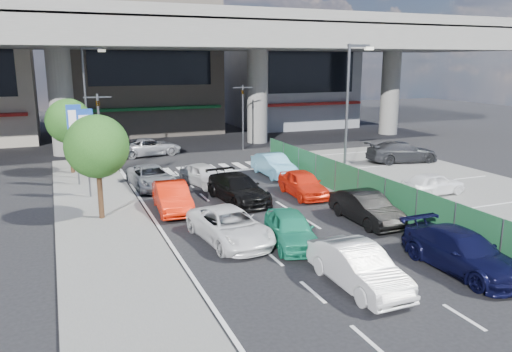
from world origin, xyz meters
name	(u,v)px	position (x,y,z in m)	size (l,w,h in m)	color
ground	(279,228)	(0.00, 0.00, 0.00)	(120.00, 120.00, 0.00)	black
parking_lot	(445,192)	(11.00, 2.00, 0.03)	(12.00, 28.00, 0.06)	#61615F
sidewalk_left	(102,219)	(-7.00, 4.00, 0.06)	(4.00, 30.00, 0.12)	#61615F
fence_run	(370,191)	(5.30, 1.00, 0.90)	(0.16, 22.00, 1.80)	#1D5631
expressway	(164,39)	(0.00, 22.00, 8.76)	(64.00, 14.00, 10.75)	slate
building_center	(142,57)	(0.00, 32.97, 7.49)	(14.00, 10.90, 15.00)	gray
building_east	(290,71)	(16.00, 31.97, 5.99)	(12.00, 10.90, 12.00)	gray
traffic_light_left	(98,115)	(-6.20, 12.00, 3.94)	(1.60, 1.24, 5.20)	#595B60
traffic_light_right	(243,101)	(5.50, 19.00, 3.94)	(1.60, 1.24, 5.20)	#595B60
street_lamp_right	(350,102)	(7.17, 6.00, 4.77)	(1.65, 0.22, 8.00)	#595B60
street_lamp_left	(88,95)	(-6.33, 18.00, 4.77)	(1.65, 0.22, 8.00)	#595B60
signboard_near	(86,141)	(-7.20, 7.99, 3.06)	(0.80, 0.14, 4.70)	#595B60
signboard_far	(75,134)	(-7.60, 10.99, 3.06)	(0.80, 0.14, 4.70)	#595B60
tree_near	(97,147)	(-7.00, 4.00, 3.39)	(2.80, 2.80, 4.80)	#382314
tree_far	(69,121)	(-7.80, 14.50, 3.39)	(2.80, 2.80, 4.80)	#382314
hatch_white_back_mid	(358,267)	(-0.11, -6.20, 0.69)	(1.46, 4.19, 1.38)	silver
minivan_navy_back	(462,252)	(3.93, -6.46, 0.69)	(1.93, 4.76, 1.38)	black
sedan_white_mid_left	(230,226)	(-2.52, -0.79, 0.66)	(2.18, 4.73, 1.31)	white
taxi_teal_mid	(291,229)	(-0.43, -2.03, 0.67)	(1.58, 3.92, 1.34)	#219670
hatch_black_mid_right	(366,208)	(3.91, -0.78, 0.69)	(1.46, 4.19, 1.38)	black
taxi_orange_left	(172,197)	(-3.72, 4.19, 0.69)	(1.46, 4.19, 1.38)	red
sedan_black_mid	(238,188)	(-0.20, 4.61, 0.69)	(1.93, 4.76, 1.38)	black
taxi_orange_right	(303,184)	(3.38, 4.31, 0.68)	(1.61, 4.01, 1.37)	red
wagon_silver_front_left	(151,177)	(-3.80, 9.13, 0.62)	(2.07, 4.50, 1.25)	#AAAEB3
sedan_white_front_mid	(204,175)	(-0.88, 8.45, 0.65)	(1.53, 3.81, 1.30)	silver
kei_truck_front_right	(274,165)	(3.89, 9.26, 0.69)	(1.46, 4.19, 1.38)	#61ACD0
crossing_wagon_silver	(149,147)	(-2.07, 19.20, 0.67)	(2.24, 4.85, 1.35)	#ACADB3
parked_sedan_white	(433,184)	(9.84, 1.72, 0.67)	(1.45, 3.61, 1.23)	white
parked_sedan_dgrey	(402,152)	(13.95, 9.60, 0.80)	(2.06, 5.07, 1.47)	#2A2A2E
traffic_cone	(340,183)	(5.80, 4.57, 0.43)	(0.38, 0.38, 0.74)	#D24B0B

